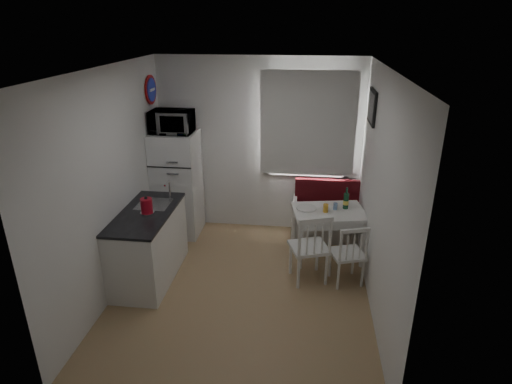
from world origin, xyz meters
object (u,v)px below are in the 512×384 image
(microwave, at_px, (172,122))
(kettle, at_px, (147,206))
(kitchen_counter, at_px, (149,244))
(dining_table, at_px, (329,216))
(wine_bottle, at_px, (346,198))
(chair_right, at_px, (348,249))
(bench, at_px, (332,219))
(chair_left, at_px, (309,242))
(fridge, at_px, (177,184))

(microwave, bearing_deg, kettle, -88.63)
(kitchen_counter, bearing_deg, microwave, 89.06)
(dining_table, xyz_separation_m, wine_bottle, (0.22, 0.10, 0.23))
(chair_right, relative_size, microwave, 0.83)
(bench, xyz_separation_m, kettle, (-2.28, -1.41, 0.72))
(kitchen_counter, relative_size, kettle, 6.00)
(kitchen_counter, bearing_deg, chair_left, 2.27)
(fridge, height_order, microwave, microwave)
(kitchen_counter, distance_m, chair_left, 1.99)
(dining_table, bearing_deg, fridge, 156.78)
(dining_table, distance_m, fridge, 2.27)
(bench, xyz_separation_m, chair_right, (0.12, -1.26, 0.22))
(dining_table, bearing_deg, bench, 70.39)
(bench, bearing_deg, chair_right, -84.53)
(kitchen_counter, distance_m, bench, 2.70)
(wine_bottle, bearing_deg, microwave, 171.82)
(bench, xyz_separation_m, dining_table, (-0.10, -0.61, 0.34))
(kettle, bearing_deg, chair_right, 3.60)
(kitchen_counter, height_order, wine_bottle, kitchen_counter)
(chair_left, height_order, fridge, fridge)
(dining_table, relative_size, chair_right, 2.19)
(dining_table, distance_m, kettle, 2.36)
(kettle, xyz_separation_m, wine_bottle, (2.40, 0.91, -0.16))
(wine_bottle, bearing_deg, bench, 103.39)
(chair_left, distance_m, fridge, 2.29)
(kitchen_counter, relative_size, fridge, 0.84)
(kitchen_counter, xyz_separation_m, bench, (2.33, 1.35, -0.17))
(chair_left, distance_m, chair_right, 0.47)
(dining_table, xyz_separation_m, microwave, (-2.21, 0.45, 1.11))
(chair_right, distance_m, fridge, 2.70)
(bench, height_order, dining_table, bench)
(bench, bearing_deg, kettle, -148.21)
(fridge, bearing_deg, kettle, -88.68)
(bench, relative_size, microwave, 2.09)
(chair_left, bearing_deg, bench, 55.82)
(fridge, xyz_separation_m, wine_bottle, (2.43, -0.40, 0.07))
(dining_table, bearing_deg, chair_right, -82.04)
(dining_table, distance_m, wine_bottle, 0.33)
(kitchen_counter, height_order, chair_left, kitchen_counter)
(wine_bottle, bearing_deg, dining_table, -155.38)
(kitchen_counter, height_order, microwave, microwave)
(kitchen_counter, relative_size, bench, 1.10)
(microwave, relative_size, kettle, 2.62)
(bench, xyz_separation_m, wine_bottle, (0.12, -0.51, 0.57))
(dining_table, bearing_deg, kettle, -170.24)
(dining_table, distance_m, chair_left, 0.71)
(dining_table, bearing_deg, microwave, 158.02)
(kitchen_counter, xyz_separation_m, dining_table, (2.23, 0.74, 0.17))
(chair_left, xyz_separation_m, wine_bottle, (0.47, 0.77, 0.27))
(kettle, relative_size, wine_bottle, 0.73)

